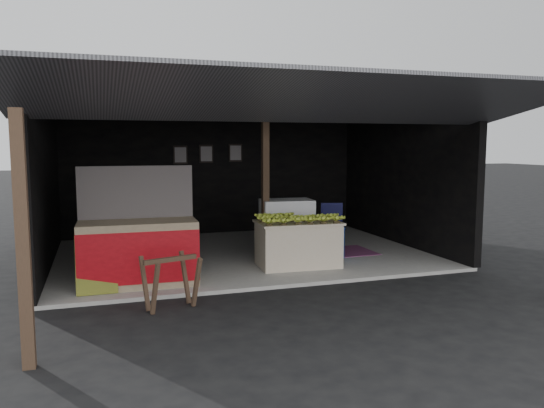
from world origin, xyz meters
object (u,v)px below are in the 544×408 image
object	(u,v)px
banana_table	(298,244)
neighbor_stall	(138,250)
white_crate	(287,227)
plastic_chair	(332,222)
sawhorse	(171,277)
water_barrel	(334,243)

from	to	relation	value
banana_table	neighbor_stall	world-z (taller)	neighbor_stall
white_crate	plastic_chair	world-z (taller)	white_crate
neighbor_stall	plastic_chair	distance (m)	4.17
neighbor_stall	white_crate	bearing A→B (deg)	26.64
banana_table	sawhorse	xyz separation A→B (m)	(-2.39, -1.59, -0.01)
sawhorse	water_barrel	world-z (taller)	sawhorse
banana_table	water_barrel	xyz separation A→B (m)	(0.87, 0.39, -0.12)
white_crate	plastic_chair	xyz separation A→B (m)	(1.05, 0.23, 0.01)
white_crate	water_barrel	bearing A→B (deg)	-29.26
sawhorse	water_barrel	distance (m)	3.81
sawhorse	plastic_chair	world-z (taller)	plastic_chair
banana_table	white_crate	xyz separation A→B (m)	(0.12, 0.91, 0.14)
banana_table	white_crate	distance (m)	0.93
plastic_chair	banana_table	bearing A→B (deg)	-118.84
white_crate	neighbor_stall	world-z (taller)	neighbor_stall
banana_table	neighbor_stall	bearing A→B (deg)	-168.27
sawhorse	plastic_chair	distance (m)	4.49
white_crate	water_barrel	xyz separation A→B (m)	(0.75, -0.52, -0.25)
banana_table	sawhorse	world-z (taller)	banana_table
banana_table	plastic_chair	distance (m)	1.64
water_barrel	plastic_chair	bearing A→B (deg)	68.43
neighbor_stall	sawhorse	bearing A→B (deg)	-73.09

